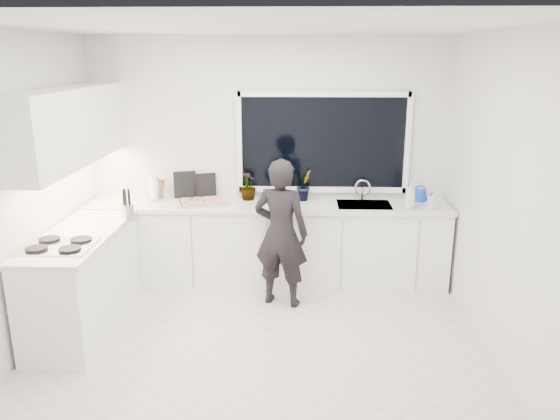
{
  "coord_description": "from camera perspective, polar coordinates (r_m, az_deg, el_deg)",
  "views": [
    {
      "loc": [
        0.34,
        -4.29,
        2.5
      ],
      "look_at": [
        0.17,
        0.4,
        1.15
      ],
      "focal_mm": 35.0,
      "sensor_mm": 36.0,
      "label": 1
    }
  ],
  "objects": [
    {
      "name": "floor",
      "position": [
        4.99,
        -2.21,
        -14.2
      ],
      "size": [
        4.0,
        3.5,
        0.02
      ],
      "primitive_type": "cube",
      "color": "beige",
      "rests_on": "ground"
    },
    {
      "name": "wall_back",
      "position": [
        6.17,
        -1.15,
        5.3
      ],
      "size": [
        4.0,
        0.02,
        2.7
      ],
      "primitive_type": "cube",
      "color": "white",
      "rests_on": "ground"
    },
    {
      "name": "wall_left",
      "position": [
        5.03,
        -25.88,
        1.18
      ],
      "size": [
        0.02,
        3.5,
        2.7
      ],
      "primitive_type": "cube",
      "color": "white",
      "rests_on": "ground"
    },
    {
      "name": "wall_right",
      "position": [
        4.75,
        22.56,
        0.76
      ],
      "size": [
        0.02,
        3.5,
        2.7
      ],
      "primitive_type": "cube",
      "color": "white",
      "rests_on": "ground"
    },
    {
      "name": "ceiling",
      "position": [
        4.31,
        -2.62,
        18.8
      ],
      "size": [
        4.0,
        3.5,
        0.02
      ],
      "primitive_type": "cube",
      "color": "white",
      "rests_on": "wall_back"
    },
    {
      "name": "window",
      "position": [
        6.1,
        4.5,
        7.03
      ],
      "size": [
        1.8,
        0.02,
        1.0
      ],
      "primitive_type": "cube",
      "color": "black",
      "rests_on": "wall_back"
    },
    {
      "name": "base_cabinets_back",
      "position": [
        6.11,
        -1.26,
        -3.66
      ],
      "size": [
        3.92,
        0.58,
        0.88
      ],
      "primitive_type": "cube",
      "color": "white",
      "rests_on": "floor"
    },
    {
      "name": "base_cabinets_left",
      "position": [
        5.47,
        -19.86,
        -7.12
      ],
      "size": [
        0.58,
        1.6,
        0.88
      ],
      "primitive_type": "cube",
      "color": "white",
      "rests_on": "floor"
    },
    {
      "name": "countertop_back",
      "position": [
        5.96,
        -1.29,
        0.47
      ],
      "size": [
        3.94,
        0.62,
        0.04
      ],
      "primitive_type": "cube",
      "color": "silver",
      "rests_on": "base_cabinets_back"
    },
    {
      "name": "countertop_left",
      "position": [
        5.31,
        -20.33,
        -2.54
      ],
      "size": [
        0.62,
        1.6,
        0.04
      ],
      "primitive_type": "cube",
      "color": "silver",
      "rests_on": "base_cabinets_left"
    },
    {
      "name": "upper_cabinets",
      "position": [
        5.47,
        -21.11,
        8.15
      ],
      "size": [
        0.34,
        2.1,
        0.7
      ],
      "primitive_type": "cube",
      "color": "white",
      "rests_on": "wall_left"
    },
    {
      "name": "sink",
      "position": [
        6.01,
        8.75,
        0.12
      ],
      "size": [
        0.58,
        0.42,
        0.14
      ],
      "primitive_type": "cube",
      "color": "silver",
      "rests_on": "countertop_back"
    },
    {
      "name": "faucet",
      "position": [
        6.17,
        8.61,
        2.06
      ],
      "size": [
        0.03,
        0.03,
        0.22
      ],
      "primitive_type": "cylinder",
      "color": "silver",
      "rests_on": "countertop_back"
    },
    {
      "name": "stovetop",
      "position": [
        5.0,
        -22.06,
        -3.42
      ],
      "size": [
        0.56,
        0.48,
        0.03
      ],
      "primitive_type": "cube",
      "color": "black",
      "rests_on": "countertop_left"
    },
    {
      "name": "person",
      "position": [
        5.48,
        0.1,
        -2.44
      ],
      "size": [
        0.63,
        0.5,
        1.53
      ],
      "primitive_type": "imported",
      "rotation": [
        0.0,
        0.0,
        2.88
      ],
      "color": "black",
      "rests_on": "floor"
    },
    {
      "name": "pizza_tray",
      "position": [
        6.02,
        -8.11,
        0.8
      ],
      "size": [
        0.58,
        0.49,
        0.03
      ],
      "primitive_type": "cube",
      "rotation": [
        0.0,
        0.0,
        0.28
      ],
      "color": "#B3B4B8",
      "rests_on": "countertop_back"
    },
    {
      "name": "pizza",
      "position": [
        6.02,
        -8.11,
        0.96
      ],
      "size": [
        0.52,
        0.44,
        0.01
      ],
      "primitive_type": "cube",
      "rotation": [
        0.0,
        0.0,
        0.28
      ],
      "color": "#B22417",
      "rests_on": "pizza_tray"
    },
    {
      "name": "watering_can",
      "position": [
        6.24,
        14.4,
        1.48
      ],
      "size": [
        0.18,
        0.18,
        0.13
      ],
      "primitive_type": "cylinder",
      "rotation": [
        0.0,
        0.0,
        0.41
      ],
      "color": "blue",
      "rests_on": "countertop_back"
    },
    {
      "name": "paper_towel_roll",
      "position": [
        6.24,
        -13.04,
        2.17
      ],
      "size": [
        0.13,
        0.13,
        0.26
      ],
      "primitive_type": "cylinder",
      "rotation": [
        0.0,
        0.0,
        -0.15
      ],
      "color": "white",
      "rests_on": "countertop_back"
    },
    {
      "name": "knife_block",
      "position": [
        6.27,
        -12.77,
        2.08
      ],
      "size": [
        0.16,
        0.14,
        0.22
      ],
      "primitive_type": "cube",
      "rotation": [
        0.0,
        0.0,
        -0.35
      ],
      "color": "olive",
      "rests_on": "countertop_back"
    },
    {
      "name": "utensil_crock",
      "position": [
        5.57,
        -15.63,
        -0.19
      ],
      "size": [
        0.16,
        0.16,
        0.16
      ],
      "primitive_type": "cylinder",
      "rotation": [
        0.0,
        0.0,
        0.24
      ],
      "color": "#B2B2B7",
      "rests_on": "countertop_left"
    },
    {
      "name": "picture_frame_large",
      "position": [
        6.25,
        -7.71,
        2.56
      ],
      "size": [
        0.22,
        0.07,
        0.28
      ],
      "primitive_type": "cube",
      "rotation": [
        0.0,
        0.0,
        0.25
      ],
      "color": "black",
      "rests_on": "countertop_back"
    },
    {
      "name": "picture_frame_small",
      "position": [
        6.29,
        -9.91,
        2.65
      ],
      "size": [
        0.25,
        0.09,
        0.3
      ],
      "primitive_type": "cube",
      "rotation": [
        0.0,
        0.0,
        0.27
      ],
      "color": "black",
      "rests_on": "countertop_back"
    },
    {
      "name": "herb_plants",
      "position": [
        6.08,
        -0.48,
        2.54
      ],
      "size": [
        0.87,
        0.25,
        0.34
      ],
      "color": "#26662D",
      "rests_on": "countertop_back"
    },
    {
      "name": "soap_bottles",
      "position": [
        5.91,
        14.23,
        1.35
      ],
      "size": [
        0.38,
        0.14,
        0.29
      ],
      "color": "#D8BF66",
      "rests_on": "countertop_back"
    }
  ]
}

